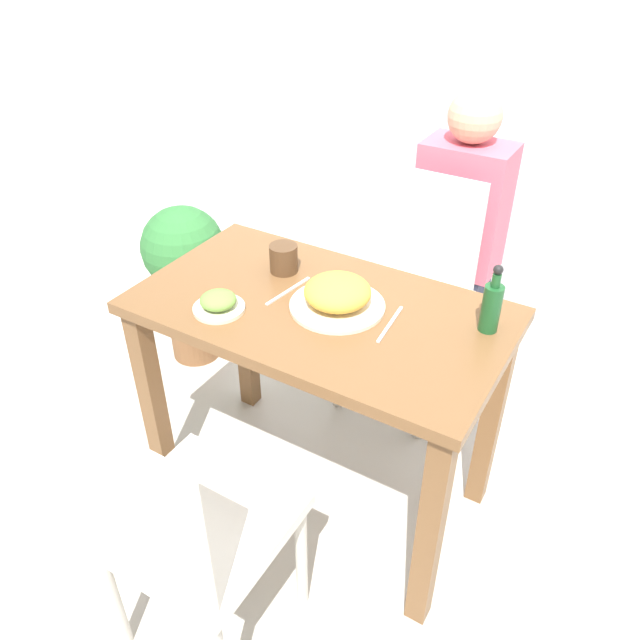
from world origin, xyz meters
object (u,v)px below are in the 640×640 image
at_px(chair_far, 413,281).
at_px(food_plate, 337,295).
at_px(side_plate, 218,303).
at_px(person_figure, 458,237).
at_px(chair_near, 176,526).
at_px(potted_plant_left, 186,268).
at_px(sauce_bottle, 492,306).
at_px(drink_cup, 284,258).

height_order(chair_far, food_plate, chair_far).
relative_size(side_plate, person_figure, 0.13).
distance_m(chair_near, person_figure, 1.64).
bearing_deg(chair_near, chair_far, -91.08).
height_order(food_plate, side_plate, food_plate).
height_order(chair_near, potted_plant_left, chair_near).
distance_m(chair_near, sauce_bottle, 0.96).
height_order(side_plate, potted_plant_left, side_plate).
relative_size(chair_near, food_plate, 3.33).
xyz_separation_m(chair_far, person_figure, (0.05, 0.31, 0.07)).
bearing_deg(drink_cup, person_figure, 72.93).
xyz_separation_m(side_plate, sauce_bottle, (0.68, 0.30, 0.05)).
bearing_deg(food_plate, drink_cup, 158.67).
height_order(potted_plant_left, person_figure, person_figure).
bearing_deg(person_figure, side_plate, -104.74).
bearing_deg(potted_plant_left, side_plate, -40.20).
distance_m(food_plate, side_plate, 0.33).
bearing_deg(person_figure, potted_plant_left, -148.00).
bearing_deg(drink_cup, food_plate, -21.33).
xyz_separation_m(potted_plant_left, person_figure, (0.96, 0.60, 0.13)).
bearing_deg(chair_near, side_plate, -65.12).
bearing_deg(sauce_bottle, chair_near, -120.28).
xyz_separation_m(chair_near, chair_far, (0.02, 1.32, 0.00)).
distance_m(potted_plant_left, person_figure, 1.14).
xyz_separation_m(drink_cup, potted_plant_left, (-0.69, 0.27, -0.37)).
bearing_deg(chair_near, food_plate, -94.73).
height_order(food_plate, drink_cup, food_plate).
bearing_deg(chair_far, chair_near, -91.08).
xyz_separation_m(side_plate, potted_plant_left, (-0.65, 0.55, -0.35)).
distance_m(sauce_bottle, potted_plant_left, 1.42).
relative_size(sauce_bottle, person_figure, 0.17).
distance_m(side_plate, drink_cup, 0.28).
bearing_deg(drink_cup, side_plate, -97.13).
bearing_deg(person_figure, sauce_bottle, -66.22).
bearing_deg(side_plate, food_plate, 33.20).
height_order(side_plate, sauce_bottle, sauce_bottle).
relative_size(food_plate, sauce_bottle, 1.37).
relative_size(food_plate, side_plate, 1.85).
distance_m(chair_near, food_plate, 0.73).
bearing_deg(side_plate, sauce_bottle, 23.61).
xyz_separation_m(chair_near, sauce_bottle, (0.45, 0.78, 0.34)).
height_order(food_plate, sauce_bottle, sauce_bottle).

